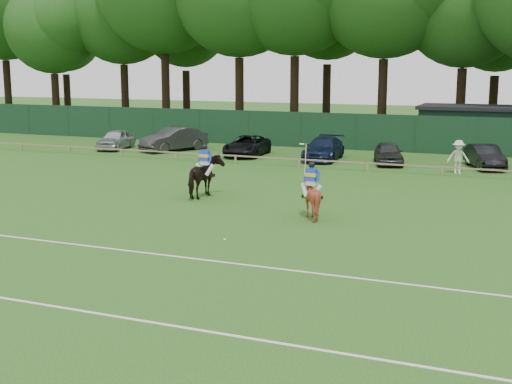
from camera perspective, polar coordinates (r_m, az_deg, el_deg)
The scene contains 18 objects.
ground at distance 21.83m, azimuth -4.23°, elevation -4.87°, with size 160.00×160.00×0.00m, color #1E4C14.
horse_dark at distance 30.23m, azimuth -4.27°, elevation 1.27°, with size 0.99×2.18×1.84m, color black.
horse_chestnut at distance 26.19m, azimuth 4.63°, elevation -0.45°, with size 1.30×1.46×1.61m, color maroon.
sedan_silver at distance 48.44m, azimuth -11.58°, elevation 4.31°, with size 1.60×3.98×1.36m, color #B0B2B5.
sedan_grey at distance 46.92m, azimuth -6.86°, elevation 4.39°, with size 1.66×4.77×1.57m, color #2F2F32.
suv_black at distance 44.01m, azimuth -0.76°, elevation 3.88°, with size 2.16×4.68×1.30m, color black.
sedan_navy at distance 42.34m, azimuth 5.66°, elevation 3.62°, with size 1.94×4.77×1.38m, color #121D39.
hatch_grey at distance 41.05m, azimuth 10.98°, elevation 3.19°, with size 1.53×3.81×1.30m, color #2A2A2D.
estate_black at distance 40.85m, azimuth 18.52°, elevation 2.82°, with size 1.40×4.01×1.32m, color black.
spectator_left at distance 38.31m, azimuth 16.50°, elevation 2.82°, with size 1.17×0.67×1.81m, color beige.
rider_dark at distance 30.10m, azimuth -4.30°, elevation 2.76°, with size 0.94×0.37×1.41m.
rider_chestnut at distance 26.05m, azimuth 4.63°, elevation 1.14°, with size 0.93×0.66×2.05m.
polo_ball at distance 22.92m, azimuth -2.62°, elevation -3.98°, with size 0.09×0.09×0.09m, color silver.
pitch_lines at distance 18.90m, azimuth -9.02°, elevation -7.43°, with size 60.00×5.10×0.01m.
pitch_rail at distance 38.37m, azimuth 7.88°, elevation 2.47°, with size 62.10×0.10×0.50m.
perimeter_fence at distance 46.98m, azimuth 10.70°, elevation 4.86°, with size 92.08×0.08×2.50m.
utility_shed at distance 49.10m, azimuth 18.33°, elevation 5.08°, with size 8.40×4.40×3.04m.
tree_row at distance 54.61m, azimuth 14.44°, elevation 4.17°, with size 96.00×12.00×21.00m, color #26561C, non-canonical shape.
Camera 1 is at (9.48, -18.78, 5.82)m, focal length 48.00 mm.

